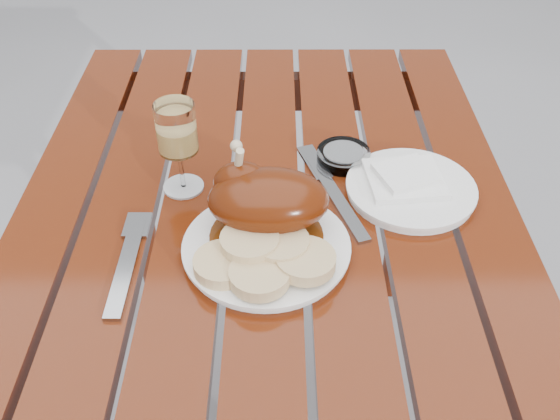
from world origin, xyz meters
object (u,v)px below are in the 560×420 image
Objects in this scene: table at (269,368)px; wine_glass at (179,148)px; ashtray at (343,156)px; dinner_plate at (266,248)px; side_plate at (411,189)px.

wine_glass reaches higher than table.
dinner_plate is at bearing -119.87° from ashtray.
dinner_plate is 1.16× the size of side_plate.
ashtray is at bearing 15.16° from wine_glass.
table is 0.48m from wine_glass.
table is at bearing 90.96° from dinner_plate.
table is 0.44m from ashtray.
wine_glass is (-0.14, 0.09, 0.45)m from table.
side_plate is 2.31× the size of ashtray.
side_plate is (0.23, 0.14, 0.00)m from dinner_plate.
side_plate is at bearing -2.57° from wine_glass.
side_plate is at bearing 17.12° from table.
ashtray is at bearing 60.13° from dinner_plate.
wine_glass reaches higher than ashtray.
wine_glass is 0.29m from ashtray.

